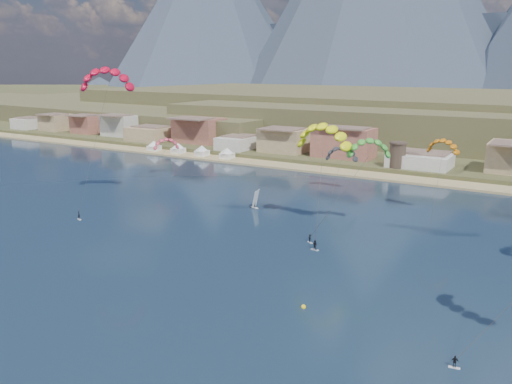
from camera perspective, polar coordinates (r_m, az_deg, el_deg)
ground at (r=83.28m, az=-11.76°, el=-11.18°), size 2400.00×2400.00×0.00m
beach at (r=172.35m, az=12.91°, el=1.79°), size 2200.00×12.00×0.90m
foothills at (r=289.67m, az=25.43°, el=7.27°), size 940.00×210.00×18.00m
town at (r=201.10m, az=3.63°, el=6.01°), size 400.00×24.00×12.00m
watchtower at (r=177.35m, az=15.38°, el=3.99°), size 5.82×5.82×8.60m
beach_tents at (r=208.15m, az=-7.38°, el=4.99°), size 43.40×6.40×5.00m
kitesurfer_red at (r=134.60m, az=-16.23°, el=12.29°), size 14.31×21.29×36.73m
kitesurfer_yellow at (r=110.40m, az=7.48°, el=6.57°), size 12.96×16.61×25.81m
kitesurfer_green at (r=109.27m, az=12.34°, el=5.03°), size 12.95×16.48×22.95m
distant_kite_pink at (r=169.06m, az=-9.91°, el=5.49°), size 8.14×8.64×14.56m
distant_kite_dark at (r=148.26m, az=9.46°, el=4.49°), size 10.14×6.47×15.08m
distant_kite_orange at (r=127.23m, az=19.99°, el=5.05°), size 8.41×6.28×19.98m
windsurfer at (r=129.99m, az=-0.13°, el=-1.12°), size 2.83×2.95×4.61m
buoy at (r=78.22m, az=5.28°, el=-12.53°), size 0.74×0.74×0.74m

